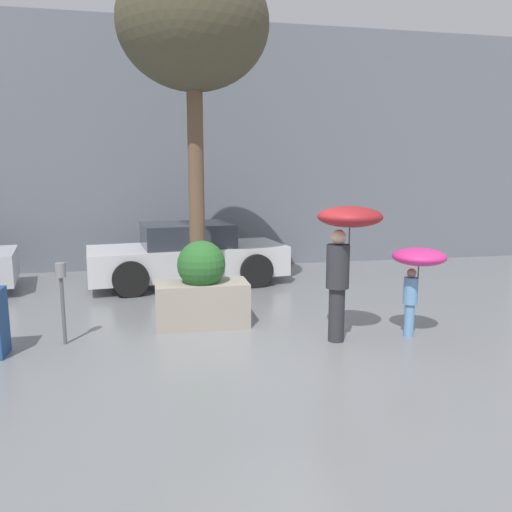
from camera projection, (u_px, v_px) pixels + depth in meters
name	position (u px, v px, depth m)	size (l,w,h in m)	color
ground_plane	(253.00, 354.00, 6.66)	(40.00, 40.00, 0.00)	slate
building_facade	(203.00, 148.00, 12.44)	(18.00, 0.30, 6.00)	slate
planter_box	(202.00, 289.00, 7.81)	(1.44, 0.75, 1.35)	#9E9384
person_adult	(346.00, 238.00, 6.92)	(0.90, 0.90, 1.93)	#2D2D33
person_child	(418.00, 264.00, 7.16)	(0.76, 0.76, 1.32)	#669ED1
parked_car_near	(188.00, 255.00, 10.81)	(4.33, 2.30, 1.31)	silver
street_tree	(193.00, 28.00, 8.52)	(2.61, 2.61, 6.00)	brown
parking_meter	(62.00, 286.00, 6.90)	(0.14, 0.14, 1.17)	#595B60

